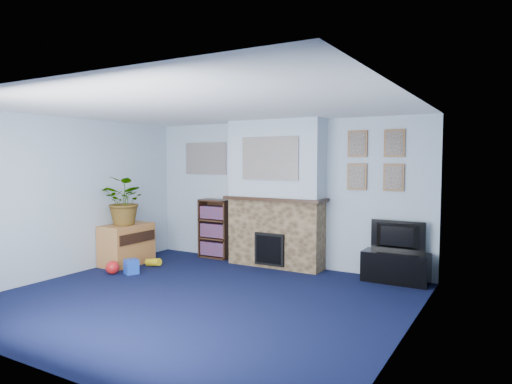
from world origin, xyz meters
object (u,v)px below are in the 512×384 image
Objects in this scene: tv_stand at (396,267)px; sideboard at (127,244)px; bookshelf at (215,230)px; television at (397,237)px.

sideboard reaches higher than tv_stand.
bookshelf is (-3.20, 0.08, 0.28)m from tv_stand.
tv_stand is at bearing 90.40° from television.
sideboard is (-0.99, -1.18, -0.15)m from bookshelf.
television is 0.73× the size of bookshelf.
tv_stand is 1.06× the size of sideboard.
bookshelf is 1.55m from sideboard.
tv_stand is at bearing 14.79° from sideboard.
tv_stand is 1.20× the size of television.
sideboard is (-4.19, -1.13, -0.31)m from television.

